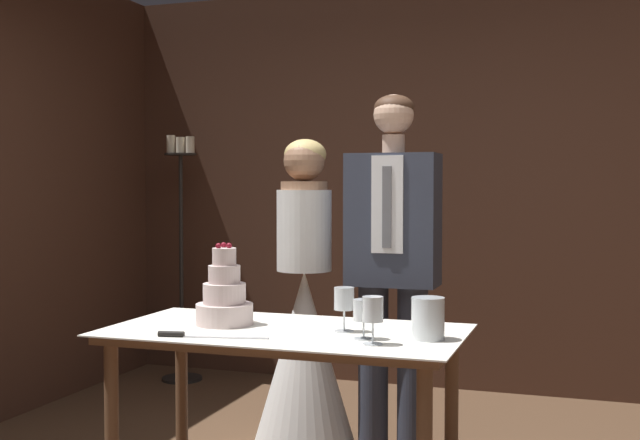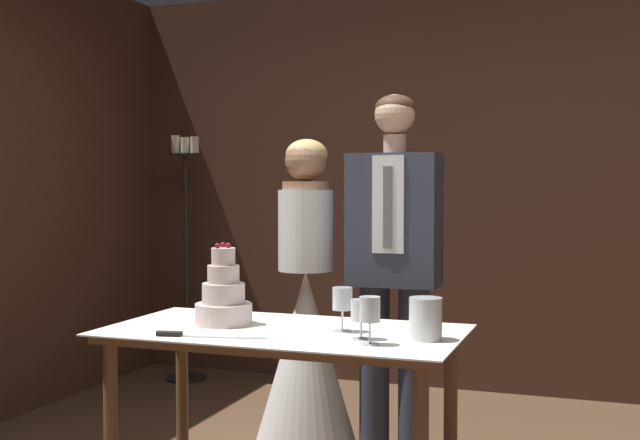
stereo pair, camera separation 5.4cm
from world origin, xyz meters
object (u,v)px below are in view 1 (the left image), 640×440
Objects in this scene: wine_glass_middle at (364,312)px; hurricane_candle at (428,319)px; cake_table at (285,353)px; wine_glass_near at (373,311)px; tiered_cake at (224,298)px; groom at (393,257)px; bride at (304,335)px; cake_knife at (192,335)px; wine_glass_far at (344,301)px; candle_stand at (181,258)px.

wine_glass_middle is 0.24m from hurricane_candle.
cake_table is 8.15× the size of wine_glass_near.
tiered_cake reaches higher than wine_glass_near.
groom is at bearing 75.04° from cake_table.
cake_table is 0.91m from bride.
hurricane_candle is (0.58, -0.03, 0.17)m from cake_table.
wine_glass_near is at bearing -24.27° from cake_table.
wine_glass_near reaches higher than wine_glass_middle.
wine_glass_near is (0.69, 0.09, 0.12)m from cake_knife.
bride is (-0.81, 0.90, -0.27)m from hurricane_candle.
tiered_cake is 0.52m from wine_glass_far.
bride is at bearing 132.22° from hurricane_candle.
cake_table is at bearing -5.39° from tiered_cake.
wine_glass_middle reaches higher than cake_knife.
wine_glass_far is at bearing 128.95° from wine_glass_near.
wine_glass_far is 0.11× the size of bride.
hurricane_candle is at bearing 17.46° from wine_glass_middle.
wine_glass_middle is at bearing -82.93° from groom.
bride is at bearing 119.19° from wine_glass_far.
cake_table is at bearing 164.56° from wine_glass_middle.
groom is at bearing 111.26° from hurricane_candle.
bride is 1.74m from candle_stand.
bride reaches higher than hurricane_candle.
tiered_cake is 0.31m from cake_knife.
bride is at bearing 76.12° from cake_knife.
hurricane_candle is (0.23, 0.07, -0.02)m from wine_glass_middle.
bride is at bearing -40.38° from candle_stand.
cake_table is at bearing -75.05° from bride.
candle_stand is at bearing 132.00° from wine_glass_near.
candle_stand is at bearing 132.32° from wine_glass_middle.
cake_table is 3.37× the size of cake_knife.
groom reaches higher than hurricane_candle.
tiered_cake reaches higher than hurricane_candle.
tiered_cake is 0.80× the size of cake_knife.
hurricane_candle reaches higher than wine_glass_middle.
tiered_cake is 0.19× the size of groom.
groom is (0.23, 0.87, 0.32)m from cake_table.
cake_table is 0.41m from wine_glass_middle.
cake_table is 0.40m from cake_knife.
cake_knife reaches higher than cake_table.
cake_table is 9.00× the size of hurricane_candle.
groom is 1.05× the size of candle_stand.
wine_glass_middle reaches higher than cake_table.
wine_glass_far is at bearing 170.94° from hurricane_candle.
bride is (-0.47, 0.84, -0.31)m from wine_glass_far.
wine_glass_middle is at bearing 3.70° from cake_knife.
candle_stand reaches higher than wine_glass_middle.
wine_glass_near is at bearing -80.39° from groom.
hurricane_candle is at bearing 4.24° from cake_knife.
candle_stand is at bearing 147.85° from groom.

